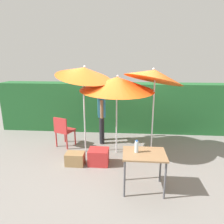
{
  "coord_description": "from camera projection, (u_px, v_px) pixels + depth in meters",
  "views": [
    {
      "loc": [
        0.4,
        -4.8,
        2.45
      ],
      "look_at": [
        0.0,
        0.3,
        1.1
      ],
      "focal_mm": 32.03,
      "sensor_mm": 36.0,
      "label": 1
    }
  ],
  "objects": [
    {
      "name": "chair_plastic",
      "position": [
        64.0,
        130.0,
        5.69
      ],
      "size": [
        0.57,
        0.57,
        0.89
      ],
      "color": "#B72D2D",
      "rests_on": "ground_plane"
    },
    {
      "name": "person_vendor",
      "position": [
        101.0,
        112.0,
        5.91
      ],
      "size": [
        0.28,
        0.56,
        1.88
      ],
      "color": "black",
      "rests_on": "ground_plane"
    },
    {
      "name": "crate_cardboard",
      "position": [
        75.0,
        159.0,
        4.77
      ],
      "size": [
        0.44,
        0.3,
        0.3
      ],
      "primitive_type": "cube",
      "color": "#9E7A4C",
      "rests_on": "ground_plane"
    },
    {
      "name": "umbrella_rainbow",
      "position": [
        117.0,
        84.0,
        4.97
      ],
      "size": [
        1.89,
        1.9,
        2.11
      ],
      "color": "silver",
      "rests_on": "ground_plane"
    },
    {
      "name": "hedge_row",
      "position": [
        116.0,
        107.0,
        6.98
      ],
      "size": [
        8.0,
        0.7,
        1.67
      ],
      "primitive_type": "cube",
      "color": "#23602D",
      "rests_on": "ground_plane"
    },
    {
      "name": "bottle_water",
      "position": [
        137.0,
        147.0,
        3.74
      ],
      "size": [
        0.07,
        0.07,
        0.24
      ],
      "color": "silver",
      "rests_on": "folding_table"
    },
    {
      "name": "umbrella_yellow",
      "position": [
        154.0,
        75.0,
        4.8
      ],
      "size": [
        1.51,
        1.47,
        2.46
      ],
      "color": "silver",
      "rests_on": "ground_plane"
    },
    {
      "name": "umbrella_orange",
      "position": [
        84.0,
        72.0,
        4.96
      ],
      "size": [
        1.46,
        1.42,
        2.49
      ],
      "color": "silver",
      "rests_on": "ground_plane"
    },
    {
      "name": "ground_plane",
      "position": [
        111.0,
        155.0,
        5.28
      ],
      "size": [
        24.0,
        24.0,
        0.0
      ],
      "primitive_type": "plane",
      "color": "gray"
    },
    {
      "name": "cooler_box",
      "position": [
        99.0,
        157.0,
        4.78
      ],
      "size": [
        0.48,
        0.38,
        0.38
      ],
      "primitive_type": "cube",
      "color": "red",
      "rests_on": "ground_plane"
    },
    {
      "name": "folding_table",
      "position": [
        144.0,
        158.0,
        3.74
      ],
      "size": [
        0.8,
        0.6,
        0.76
      ],
      "color": "#4C4C51",
      "rests_on": "ground_plane"
    }
  ]
}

